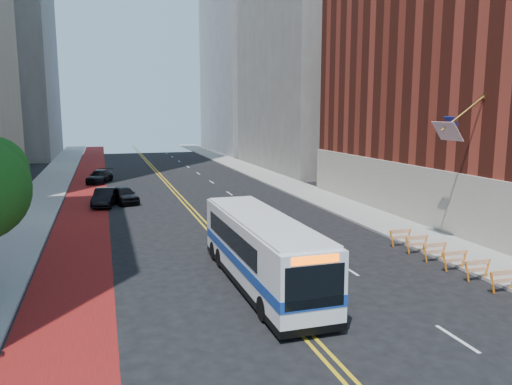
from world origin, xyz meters
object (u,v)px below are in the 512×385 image
object	(u,v)px
car_a	(124,195)
car_c	(100,177)
transit_bus	(261,249)
car_b	(105,197)

from	to	relation	value
car_a	car_c	world-z (taller)	car_a
car_a	transit_bus	bearing A→B (deg)	-92.80
transit_bus	car_b	size ratio (longest dim) A/B	2.60
transit_bus	car_a	bearing A→B (deg)	101.94
transit_bus	car_c	distance (m)	36.58
car_b	car_c	distance (m)	14.20
car_b	car_a	bearing A→B (deg)	39.30
car_b	car_c	world-z (taller)	car_b
transit_bus	car_c	bearing A→B (deg)	100.42
car_a	car_c	size ratio (longest dim) A/B	0.90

